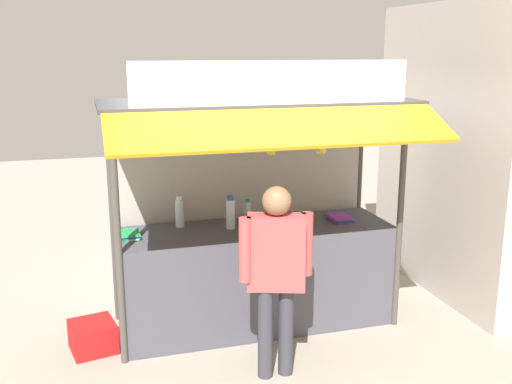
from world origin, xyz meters
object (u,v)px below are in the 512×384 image
Objects in this scene: magazine_stack_right at (340,218)px; banana_bunch_leftmost at (272,147)px; vendor_person at (276,265)px; plastic_crate at (93,336)px; water_bottle_mid_right at (248,211)px; banana_bunch_rightmost at (321,145)px; water_bottle_front_left at (180,212)px; water_bottle_far_left at (230,213)px; magazine_stack_left at (129,235)px; banana_bunch_inner_left at (359,138)px.

banana_bunch_leftmost reaches higher than magazine_stack_right.
vendor_person reaches higher than plastic_crate.
water_bottle_mid_right is 0.92m from magazine_stack_right.
vendor_person is at bearing -30.45° from plastic_crate.
banana_bunch_rightmost is 0.44m from banana_bunch_leftmost.
vendor_person is (0.57, -1.20, -0.16)m from water_bottle_front_left.
water_bottle_far_left is at bearing 140.15° from banana_bunch_rightmost.
banana_bunch_rightmost reaches higher than magazine_stack_left.
plastic_crate is (-1.32, -0.16, -1.00)m from water_bottle_far_left.
banana_bunch_rightmost is 1.03× the size of banana_bunch_leftmost.
banana_bunch_rightmost reaches higher than water_bottle_front_left.
water_bottle_front_left is 1.10× the size of magazine_stack_right.
water_bottle_far_left is 1.15× the size of magazine_stack_right.
magazine_stack_right is 2.05m from magazine_stack_left.
banana_bunch_rightmost reaches higher than plastic_crate.
vendor_person is (0.12, -1.01, -0.16)m from water_bottle_far_left.
plastic_crate is at bearing -172.93° from water_bottle_far_left.
banana_bunch_inner_left reaches higher than vendor_person.
water_bottle_far_left reaches higher than magazine_stack_right.
magazine_stack_left is (-0.95, -0.04, -0.12)m from water_bottle_far_left.
banana_bunch_rightmost is at bearing -57.49° from water_bottle_mid_right.
banana_bunch_leftmost is (-0.80, -0.00, -0.04)m from banana_bunch_inner_left.
banana_bunch_rightmost is 2.64m from plastic_crate.
magazine_stack_left is (-1.16, -0.19, -0.08)m from water_bottle_mid_right.
banana_bunch_leftmost is 2.33m from plastic_crate.
vendor_person is at bearing -42.25° from magazine_stack_left.
water_bottle_mid_right is 0.14× the size of vendor_person.
water_bottle_mid_right is 1.18m from magazine_stack_left.
plastic_crate is at bearing -157.79° from water_bottle_front_left.
banana_bunch_inner_left reaches higher than plastic_crate.
magazine_stack_right is 1.06× the size of magazine_stack_left.
banana_bunch_rightmost is at bearing -179.98° from banana_bunch_inner_left.
banana_bunch_rightmost is 1.12m from vendor_person.
water_bottle_far_left reaches higher than water_bottle_front_left.
magazine_stack_right is (1.10, -0.04, -0.12)m from water_bottle_far_left.
water_bottle_far_left reaches higher than water_bottle_mid_right.
water_bottle_mid_right is at bearing 11.82° from plastic_crate.
banana_bunch_inner_left is at bearing -26.80° from water_bottle_front_left.
banana_bunch_leftmost reaches higher than magazine_stack_left.
banana_bunch_inner_left reaches higher than water_bottle_front_left.
water_bottle_front_left is (-0.45, 0.19, -0.01)m from water_bottle_far_left.
vendor_person is at bearing -94.42° from water_bottle_mid_right.
banana_bunch_rightmost is at bearing -17.83° from magazine_stack_left.
vendor_person reaches higher than water_bottle_mid_right.
water_bottle_far_left is 0.84× the size of plastic_crate.
magazine_stack_right is 0.91× the size of banana_bunch_leftmost.
banana_bunch_leftmost reaches higher than water_bottle_mid_right.
water_bottle_far_left reaches higher than plastic_crate.
water_bottle_front_left is at bearing 132.15° from banana_bunch_leftmost.
banana_bunch_leftmost is 0.80× the size of plastic_crate.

